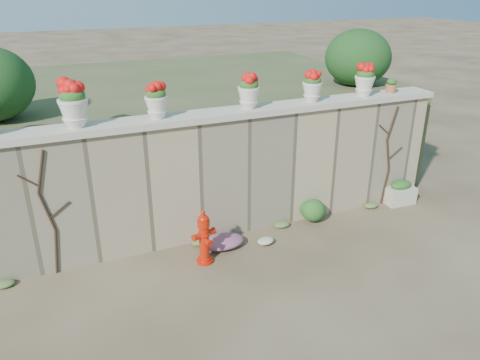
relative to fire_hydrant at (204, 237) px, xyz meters
name	(u,v)px	position (x,y,z in m)	size (l,w,h in m)	color
ground	(269,289)	(0.60, -0.99, -0.44)	(80.00, 80.00, 0.00)	#493724
stone_wall	(222,177)	(0.60, 0.81, 0.56)	(8.00, 0.40, 2.00)	#9D8A68
wall_cap	(220,114)	(0.60, 0.81, 1.61)	(8.10, 0.52, 0.10)	beige
raised_fill	(169,126)	(0.60, 4.01, 0.56)	(9.00, 6.00, 2.00)	#384C23
back_shrub_right	(358,57)	(4.00, 2.01, 2.11)	(1.30, 1.30, 1.10)	#143814
vine_left	(48,212)	(-2.07, 0.59, 0.55)	(0.60, 0.04, 1.91)	black
vine_right	(388,155)	(3.83, 0.59, 0.55)	(0.60, 0.04, 1.91)	black
fire_hydrant	(204,237)	(0.00, 0.00, 0.00)	(0.38, 0.27, 0.87)	red
planter_box	(400,193)	(4.13, 0.47, -0.22)	(0.58, 0.35, 0.47)	beige
green_shrub	(313,208)	(2.20, 0.48, -0.18)	(0.56, 0.50, 0.53)	#1E5119
magenta_clump	(214,240)	(0.29, 0.37, -0.32)	(0.90, 0.60, 0.24)	#BA2595
white_flowers	(266,240)	(1.08, 0.09, -0.36)	(0.45, 0.36, 0.16)	white
urn_pot_1	(73,105)	(-1.53, 0.81, 1.97)	(0.40, 0.40, 0.63)	silver
urn_pot_2	(156,101)	(-0.39, 0.81, 1.92)	(0.33, 0.33, 0.52)	silver
urn_pot_3	(249,91)	(1.08, 0.81, 1.93)	(0.35, 0.35, 0.54)	silver
urn_pot_4	(312,86)	(2.23, 0.81, 1.91)	(0.33, 0.33, 0.51)	silver
urn_pot_5	(365,80)	(3.29, 0.81, 1.93)	(0.35, 0.35, 0.55)	silver
terracotta_pot	(391,86)	(3.88, 0.81, 1.77)	(0.21, 0.21, 0.25)	#B56237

